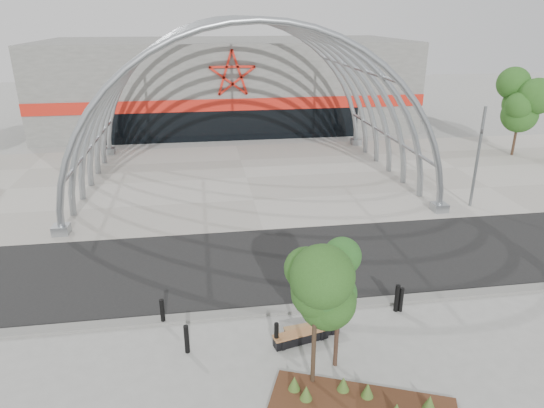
% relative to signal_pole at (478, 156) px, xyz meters
% --- Properties ---
extents(ground, '(140.00, 140.00, 0.00)m').
position_rel_signal_pole_xyz_m(ground, '(-12.14, -8.50, -2.98)').
color(ground, gray).
rests_on(ground, ground).
extents(road, '(140.00, 7.00, 0.02)m').
position_rel_signal_pole_xyz_m(road, '(-12.14, -5.00, -2.97)').
color(road, black).
rests_on(road, ground).
extents(forecourt, '(60.00, 17.00, 0.04)m').
position_rel_signal_pole_xyz_m(forecourt, '(-12.14, 7.00, -2.96)').
color(forecourt, '#A39D92').
rests_on(forecourt, ground).
extents(kerb, '(60.00, 0.50, 0.12)m').
position_rel_signal_pole_xyz_m(kerb, '(-12.14, -8.75, -2.92)').
color(kerb, slate).
rests_on(kerb, ground).
extents(arena_building, '(34.00, 15.24, 8.00)m').
position_rel_signal_pole_xyz_m(arena_building, '(-12.14, 24.95, 1.01)').
color(arena_building, '#63635E').
rests_on(arena_building, ground).
extents(vault_canopy, '(20.80, 15.80, 20.36)m').
position_rel_signal_pole_xyz_m(vault_canopy, '(-12.14, 7.00, -2.96)').
color(vault_canopy, '#93989D').
rests_on(vault_canopy, ground).
extents(planting_bed, '(5.36, 3.37, 0.54)m').
position_rel_signal_pole_xyz_m(planting_bed, '(-11.00, -13.62, -2.85)').
color(planting_bed, '#401F15').
rests_on(planting_bed, ground).
extents(signal_pole, '(0.37, 0.80, 5.70)m').
position_rel_signal_pole_xyz_m(signal_pole, '(0.00, 0.00, 0.00)').
color(signal_pole, slate).
rests_on(signal_pole, ground).
extents(street_tree_0, '(1.82, 1.82, 4.15)m').
position_rel_signal_pole_xyz_m(street_tree_0, '(-12.14, -12.59, -0.00)').
color(street_tree_0, black).
rests_on(street_tree_0, ground).
extents(street_tree_1, '(1.71, 1.71, 4.03)m').
position_rel_signal_pole_xyz_m(street_tree_1, '(-11.26, -11.90, -0.08)').
color(street_tree_1, black).
rests_on(street_tree_1, ground).
extents(bench_0, '(1.99, 0.87, 0.41)m').
position_rel_signal_pole_xyz_m(bench_0, '(-12.08, -10.62, -2.78)').
color(bench_0, black).
rests_on(bench_0, ground).
extents(bench_1, '(1.97, 0.70, 0.41)m').
position_rel_signal_pole_xyz_m(bench_1, '(-11.64, -10.34, -2.78)').
color(bench_1, black).
rests_on(bench_1, ground).
extents(bollard_0, '(0.16, 0.16, 0.98)m').
position_rel_signal_pole_xyz_m(bollard_0, '(-16.70, -8.87, -2.49)').
color(bollard_0, black).
rests_on(bollard_0, ground).
extents(bollard_1, '(0.16, 0.16, 1.01)m').
position_rel_signal_pole_xyz_m(bollard_1, '(-15.83, -10.58, -2.48)').
color(bollard_1, black).
rests_on(bollard_1, ground).
extents(bollard_2, '(0.15, 0.15, 0.95)m').
position_rel_signal_pole_xyz_m(bollard_2, '(-12.94, -10.79, -2.51)').
color(bollard_2, black).
rests_on(bollard_2, ground).
extents(bollard_3, '(0.17, 0.17, 1.08)m').
position_rel_signal_pole_xyz_m(bollard_3, '(-8.24, -9.35, -2.44)').
color(bollard_3, black).
rests_on(bollard_3, ground).
extents(bollard_4, '(0.15, 0.15, 0.96)m').
position_rel_signal_pole_xyz_m(bollard_4, '(-8.07, -9.38, -2.50)').
color(bollard_4, black).
rests_on(bollard_4, ground).
extents(bg_tree_1, '(2.70, 2.70, 5.91)m').
position_rel_signal_pole_xyz_m(bg_tree_1, '(8.86, 9.50, 1.27)').
color(bg_tree_1, black).
rests_on(bg_tree_1, ground).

